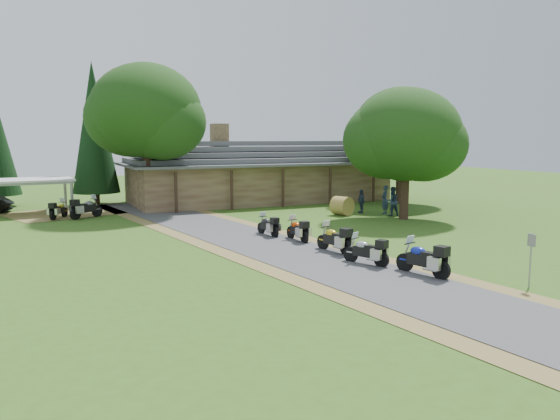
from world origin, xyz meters
name	(u,v)px	position (x,y,z in m)	size (l,w,h in m)	color
ground	(361,275)	(0.00, 0.00, 0.00)	(120.00, 120.00, 0.00)	#385718
driveway	(300,255)	(-0.50, 4.00, 0.00)	(46.00, 46.00, 0.00)	#414143
lodge	(259,171)	(6.00, 24.00, 2.45)	(21.40, 9.40, 4.90)	brown
carport	(29,197)	(-10.99, 23.21, 1.19)	(5.47, 3.65, 2.37)	silver
motorcycle_row_a	(423,257)	(2.03, -1.01, 0.70)	(2.04, 0.67, 1.40)	#132194
motorcycle_row_b	(366,250)	(1.10, 1.33, 0.62)	(1.82, 0.60, 1.25)	#A7ABAF
motorcycle_row_c	(334,238)	(1.17, 3.93, 0.67)	(1.97, 0.64, 1.35)	gold
motorcycle_row_d	(297,229)	(0.93, 7.09, 0.61)	(1.78, 0.58, 1.22)	#C93602
motorcycle_row_e	(268,225)	(0.19, 9.06, 0.59)	(1.71, 0.56, 1.17)	black
motorcycle_carport_a	(59,209)	(-9.37, 20.18, 0.61)	(1.79, 0.59, 1.23)	yellow
motorcycle_carport_b	(86,207)	(-7.76, 19.70, 0.72)	(2.11, 0.69, 1.44)	slate
person_a	(385,197)	(10.62, 13.30, 1.12)	(0.64, 0.46, 2.25)	navy
person_b	(392,199)	(10.49, 12.30, 1.12)	(0.64, 0.46, 2.25)	navy
person_c	(361,199)	(9.45, 14.35, 0.95)	(0.54, 0.39, 1.89)	navy
hay_bale	(342,206)	(7.72, 13.98, 0.62)	(1.24, 1.24, 1.14)	olive
sign_post	(530,261)	(4.20, -3.91, 0.94)	(0.34, 0.06, 1.89)	gray
oak_lodge_left	(146,131)	(-3.62, 20.62, 5.56)	(7.40, 7.40, 11.13)	#13330F
oak_lodge_right	(401,143)	(15.10, 17.59, 4.72)	(7.28, 7.28, 9.44)	#13330F
oak_driveway	(406,151)	(10.31, 10.83, 4.26)	(6.78, 6.78, 8.53)	#13330F
cedar_near	(94,134)	(-6.27, 26.95, 5.39)	(3.51, 3.51, 10.78)	black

